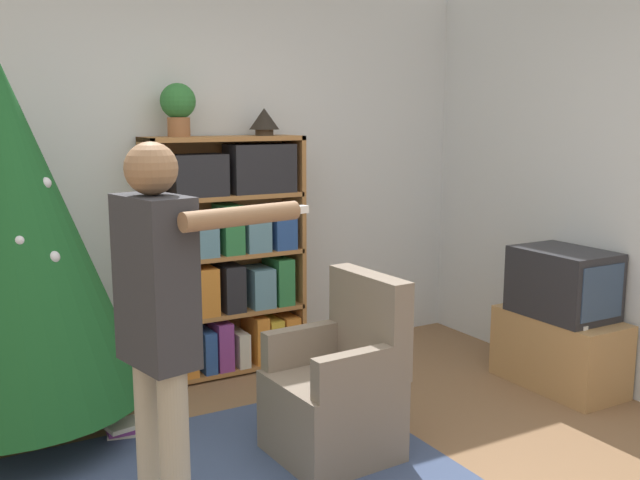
# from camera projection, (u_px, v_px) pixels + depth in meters

# --- Properties ---
(wall_back) EXTENTS (8.00, 0.10, 2.60)m
(wall_back) POSITION_uv_depth(u_px,v_px,m) (160.00, 179.00, 4.64)
(wall_back) COLOR silver
(wall_back) RESTS_ON ground_plane
(bookshelf) EXTENTS (1.05, 0.31, 1.58)m
(bookshelf) POSITION_uv_depth(u_px,v_px,m) (228.00, 260.00, 4.71)
(bookshelf) COLOR #A8703D
(bookshelf) RESTS_ON ground_plane
(tv_stand) EXTENTS (0.42, 0.80, 0.47)m
(tv_stand) POSITION_uv_depth(u_px,v_px,m) (559.00, 351.00, 4.53)
(tv_stand) COLOR tan
(tv_stand) RESTS_ON ground_plane
(television) EXTENTS (0.43, 0.60, 0.42)m
(television) POSITION_uv_depth(u_px,v_px,m) (563.00, 283.00, 4.45)
(television) COLOR #28282D
(television) RESTS_ON tv_stand
(game_remote) EXTENTS (0.04, 0.12, 0.02)m
(game_remote) POSITION_uv_depth(u_px,v_px,m) (578.00, 326.00, 4.22)
(game_remote) COLOR white
(game_remote) RESTS_ON tv_stand
(christmas_tree) EXTENTS (1.38, 1.38, 2.15)m
(christmas_tree) POSITION_uv_depth(u_px,v_px,m) (3.00, 227.00, 3.64)
(christmas_tree) COLOR #4C3323
(christmas_tree) RESTS_ON ground_plane
(armchair) EXTENTS (0.60, 0.59, 0.92)m
(armchair) POSITION_uv_depth(u_px,v_px,m) (339.00, 393.00, 3.61)
(armchair) COLOR #7A6B5B
(armchair) RESTS_ON ground_plane
(standing_person) EXTENTS (0.69, 0.46, 1.62)m
(standing_person) POSITION_uv_depth(u_px,v_px,m) (160.00, 325.00, 2.57)
(standing_person) COLOR #9E937F
(standing_person) RESTS_ON ground_plane
(potted_plant) EXTENTS (0.22, 0.22, 0.33)m
(potted_plant) POSITION_uv_depth(u_px,v_px,m) (178.00, 106.00, 4.40)
(potted_plant) COLOR #935B38
(potted_plant) RESTS_ON bookshelf
(table_lamp) EXTENTS (0.20, 0.20, 0.18)m
(table_lamp) POSITION_uv_depth(u_px,v_px,m) (264.00, 120.00, 4.70)
(table_lamp) COLOR #473828
(table_lamp) RESTS_ON bookshelf
(book_pile_near_tree) EXTENTS (0.21, 0.18, 0.08)m
(book_pile_near_tree) POSITION_uv_depth(u_px,v_px,m) (124.00, 428.00, 3.84)
(book_pile_near_tree) COLOR beige
(book_pile_near_tree) RESTS_ON ground_plane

